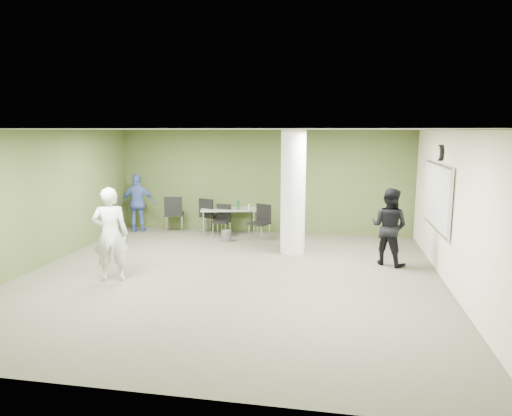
% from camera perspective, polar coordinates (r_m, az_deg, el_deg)
% --- Properties ---
extents(floor, '(8.00, 8.00, 0.00)m').
position_cam_1_polar(floor, '(8.89, -3.24, -8.56)').
color(floor, '#504E3F').
rests_on(floor, ground).
extents(ceiling, '(8.00, 8.00, 0.00)m').
position_cam_1_polar(ceiling, '(8.44, -3.43, 9.80)').
color(ceiling, white).
rests_on(ceiling, wall_back).
extents(wall_back, '(8.00, 2.80, 0.02)m').
position_cam_1_polar(wall_back, '(12.44, 0.95, 3.32)').
color(wall_back, '#495829').
rests_on(wall_back, floor).
extents(wall_left, '(0.02, 8.00, 2.80)m').
position_cam_1_polar(wall_left, '(10.24, -25.66, 0.98)').
color(wall_left, '#495829').
rests_on(wall_left, floor).
extents(wall_right_cream, '(0.02, 8.00, 2.80)m').
position_cam_1_polar(wall_right_cream, '(8.57, 23.68, -0.42)').
color(wall_right_cream, beige).
rests_on(wall_right_cream, floor).
extents(column, '(0.56, 0.56, 2.80)m').
position_cam_1_polar(column, '(10.35, 4.65, 1.99)').
color(column, silver).
rests_on(column, floor).
extents(whiteboard, '(0.05, 2.30, 1.30)m').
position_cam_1_polar(whiteboard, '(9.69, 21.65, 1.41)').
color(whiteboard, silver).
rests_on(whiteboard, wall_right_cream).
extents(wall_clock, '(0.06, 0.32, 0.32)m').
position_cam_1_polar(wall_clock, '(9.62, 21.97, 6.42)').
color(wall_clock, black).
rests_on(wall_clock, wall_right_cream).
extents(folding_table, '(1.58, 0.94, 0.95)m').
position_cam_1_polar(folding_table, '(12.27, -3.34, -0.30)').
color(folding_table, '#989792').
rests_on(folding_table, floor).
extents(wastebasket, '(0.25, 0.25, 0.29)m').
position_cam_1_polar(wastebasket, '(11.57, -3.74, -3.51)').
color(wastebasket, '#4C4C4C').
rests_on(wastebasket, floor).
extents(chair_back_left, '(0.61, 0.61, 1.01)m').
position_cam_1_polar(chair_back_left, '(12.70, -10.23, -0.40)').
color(chair_back_left, black).
rests_on(chair_back_left, floor).
extents(chair_back_right, '(0.63, 0.63, 0.97)m').
position_cam_1_polar(chair_back_right, '(12.45, -5.87, -0.60)').
color(chair_back_right, black).
rests_on(chair_back_right, floor).
extents(chair_table_left, '(0.46, 0.46, 0.84)m').
position_cam_1_polar(chair_table_left, '(12.11, -4.22, -1.25)').
color(chair_table_left, black).
rests_on(chair_table_left, floor).
extents(chair_table_right, '(0.60, 0.60, 0.91)m').
position_cam_1_polar(chair_table_right, '(11.66, 0.63, -1.43)').
color(chair_table_right, black).
rests_on(chair_table_right, floor).
extents(woman_white, '(0.75, 0.62, 1.76)m').
position_cam_1_polar(woman_white, '(8.87, -17.75, -3.15)').
color(woman_white, silver).
rests_on(woman_white, floor).
extents(man_black, '(0.98, 0.92, 1.61)m').
position_cam_1_polar(man_black, '(9.87, 16.30, -2.25)').
color(man_black, black).
rests_on(man_black, floor).
extents(man_blue, '(0.99, 0.53, 1.61)m').
position_cam_1_polar(man_blue, '(12.94, -14.53, 0.59)').
color(man_blue, '#445BAA').
rests_on(man_blue, floor).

